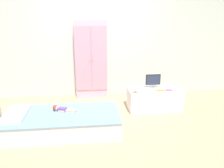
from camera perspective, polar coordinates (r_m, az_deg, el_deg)
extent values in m
cube|color=tan|center=(3.83, -2.53, -10.51)|extent=(10.00, 10.00, 0.02)
cube|color=silver|center=(4.97, -4.03, 12.47)|extent=(6.40, 0.05, 2.70)
cube|color=white|center=(3.73, -12.23, -10.46)|extent=(1.79, 0.86, 0.13)
cube|color=silver|center=(3.67, -12.37, -8.60)|extent=(1.75, 0.82, 0.14)
cube|color=#7AA8DB|center=(3.63, -12.45, -7.48)|extent=(1.78, 0.85, 0.02)
cube|color=silver|center=(3.76, -23.16, -7.05)|extent=(0.32, 0.61, 0.06)
cube|color=#6B4CB2|center=(3.71, -12.41, -6.28)|extent=(0.15, 0.12, 0.06)
cube|color=#DBB293|center=(3.68, -10.20, -6.57)|extent=(0.16, 0.08, 0.04)
cube|color=#DBB293|center=(3.65, -10.41, -6.79)|extent=(0.16, 0.08, 0.04)
cube|color=#DBB293|center=(3.76, -12.07, -6.20)|extent=(0.10, 0.06, 0.03)
cube|color=#DBB293|center=(3.67, -12.72, -6.85)|extent=(0.10, 0.06, 0.03)
sphere|color=#DBB293|center=(3.75, -13.91, -5.90)|extent=(0.09, 0.09, 0.09)
sphere|color=#9E3D2D|center=(3.75, -14.07, -5.85)|extent=(0.10, 0.10, 0.10)
cube|color=#EFADCC|center=(4.88, -5.33, 6.12)|extent=(0.68, 0.23, 1.65)
cube|color=#D298B3|center=(4.75, -7.36, 6.24)|extent=(0.32, 0.02, 1.35)
cube|color=#D298B3|center=(4.76, -3.25, 6.37)|extent=(0.32, 0.02, 1.35)
sphere|color=gold|center=(4.74, -5.77, 5.76)|extent=(0.02, 0.02, 0.02)
sphere|color=gold|center=(4.74, -4.80, 5.79)|extent=(0.02, 0.02, 0.02)
cube|color=white|center=(4.43, 10.61, -3.72)|extent=(1.00, 0.49, 0.41)
cylinder|color=#99999E|center=(4.43, 10.22, -0.84)|extent=(0.10, 0.10, 0.01)
cylinder|color=#99999E|center=(4.42, 10.24, -0.47)|extent=(0.02, 0.02, 0.05)
cube|color=black|center=(4.39, 10.33, 1.11)|extent=(0.28, 0.02, 0.20)
cube|color=#28334C|center=(4.37, 10.38, 1.05)|extent=(0.26, 0.01, 0.18)
cube|color=#8E6642|center=(4.13, 5.81, -2.01)|extent=(0.11, 0.01, 0.01)
cube|color=#8E6642|center=(4.10, 5.90, -2.16)|extent=(0.11, 0.01, 0.01)
cube|color=white|center=(4.10, 5.88, -1.39)|extent=(0.07, 0.03, 0.04)
cylinder|color=white|center=(4.13, 6.18, -1.77)|extent=(0.01, 0.01, 0.03)
cylinder|color=white|center=(4.10, 6.25, -1.88)|extent=(0.01, 0.01, 0.03)
cylinder|color=white|center=(4.12, 5.48, -1.80)|extent=(0.01, 0.01, 0.03)
cylinder|color=white|center=(4.09, 5.54, -1.91)|extent=(0.01, 0.01, 0.03)
cylinder|color=white|center=(4.10, 6.32, -0.96)|extent=(0.02, 0.02, 0.02)
sphere|color=white|center=(4.09, 6.33, -0.65)|extent=(0.04, 0.04, 0.04)
cube|color=orange|center=(4.29, 12.15, -1.60)|extent=(0.15, 0.09, 0.01)
cube|color=#8E51B2|center=(4.34, 14.14, -1.51)|extent=(0.12, 0.09, 0.01)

